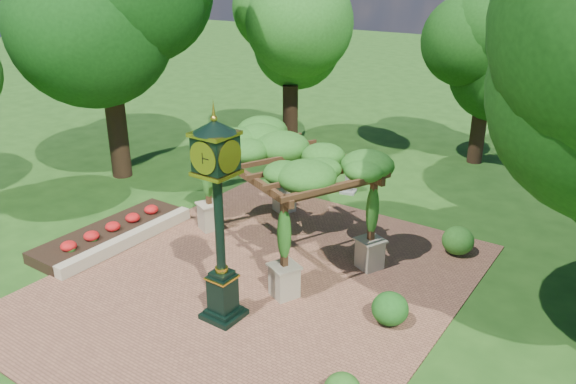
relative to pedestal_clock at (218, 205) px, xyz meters
The scene contains 12 objects.
ground 3.14m from the pedestal_clock, 112.83° to the left, with size 120.00×120.00×0.00m, color #1E4714.
brick_plaza 3.50m from the pedestal_clock, 100.19° to the left, with size 10.00×12.00×0.04m, color brown.
border_wall 5.81m from the pedestal_clock, 165.77° to the left, with size 0.35×5.00×0.40m, color #C6B793.
flower_bed 6.60m from the pedestal_clock, 167.91° to the left, with size 1.50×5.00×0.36m, color red.
pedestal_clock is the anchor object (origin of this frame).
pergola 3.99m from the pedestal_clock, 103.00° to the left, with size 6.39×5.34×3.45m.
sundial 9.46m from the pedestal_clock, 99.28° to the left, with size 0.67×0.67×1.00m.
shrub_mid 4.80m from the pedestal_clock, 30.87° to the left, with size 0.89×0.89×0.80m, color #194F16.
shrub_back 7.85m from the pedestal_clock, 60.78° to the left, with size 0.94×0.94×0.85m, color #2B681E.
tree_west_near 11.95m from the pedestal_clock, 152.09° to the left, with size 5.39×5.39×9.63m.
tree_west_far 13.31m from the pedestal_clock, 117.17° to the left, with size 4.27×4.27×8.18m.
tree_north 15.50m from the pedestal_clock, 84.90° to the left, with size 4.01×4.01×7.30m.
Camera 1 is at (8.24, -9.45, 8.08)m, focal length 35.00 mm.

